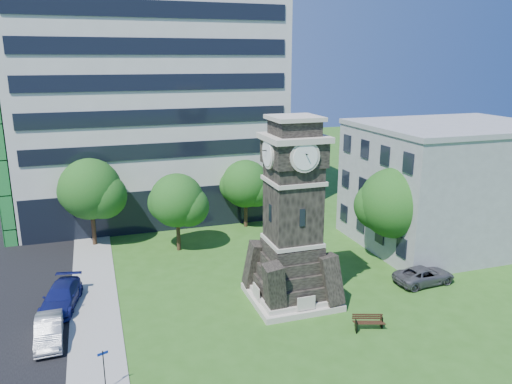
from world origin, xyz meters
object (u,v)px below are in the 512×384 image
object	(u,v)px
car_street_mid	(49,331)
park_bench	(369,321)
street_sign	(104,366)
clock_tower	(292,224)
car_east_lot	(424,275)
car_street_north	(61,297)

from	to	relation	value
car_street_mid	park_bench	distance (m)	18.48
street_sign	clock_tower	bearing A→B (deg)	6.58
car_street_mid	car_east_lot	xyz separation A→B (m)	(24.96, -0.23, -0.06)
car_street_north	park_bench	xyz separation A→B (m)	(17.43, -8.67, -0.22)
clock_tower	car_street_mid	xyz separation A→B (m)	(-15.00, -0.48, -4.60)
clock_tower	car_street_north	xyz separation A→B (m)	(-14.50, 3.70, -4.56)
park_bench	clock_tower	bearing A→B (deg)	139.32
clock_tower	park_bench	size ratio (longest dim) A/B	6.76
park_bench	street_sign	size ratio (longest dim) A/B	0.83
car_street_mid	car_street_north	world-z (taller)	car_street_north
car_east_lot	street_sign	world-z (taller)	street_sign
park_bench	street_sign	distance (m)	15.13
clock_tower	car_street_mid	distance (m)	15.70
car_street_mid	car_street_north	size ratio (longest dim) A/B	0.83
clock_tower	car_street_north	bearing A→B (deg)	165.68
car_east_lot	car_street_mid	bearing A→B (deg)	85.88
park_bench	street_sign	world-z (taller)	street_sign
car_street_mid	street_sign	size ratio (longest dim) A/B	1.88
car_street_north	car_street_mid	bearing A→B (deg)	-85.71
car_east_lot	park_bench	bearing A→B (deg)	117.62
car_street_mid	park_bench	world-z (taller)	car_street_mid
car_east_lot	street_sign	size ratio (longest dim) A/B	2.04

